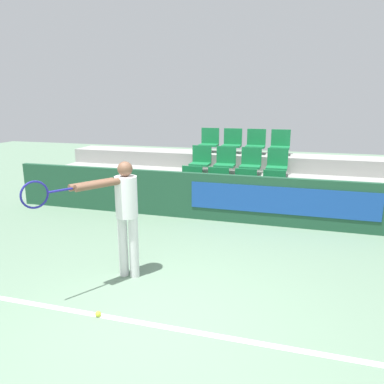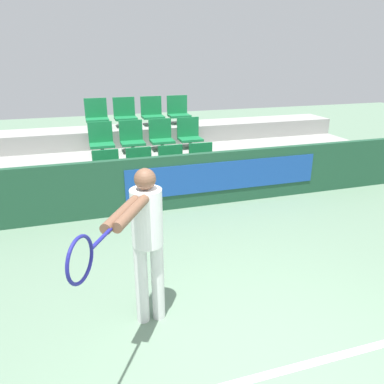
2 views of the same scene
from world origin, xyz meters
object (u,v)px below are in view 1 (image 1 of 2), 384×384
Objects in this scene: tennis_player at (122,209)px; stadium_chair_0 at (191,182)px; stadium_chair_6 at (251,162)px; stadium_chair_8 at (209,141)px; stadium_chair_5 at (225,161)px; stadium_chair_11 at (280,143)px; stadium_chair_1 at (217,183)px; stadium_chair_2 at (245,185)px; tennis_ball at (98,314)px; stadium_chair_4 at (201,160)px; stadium_chair_9 at (232,142)px; stadium_chair_7 at (277,163)px; stadium_chair_10 at (256,143)px; stadium_chair_3 at (273,187)px.

stadium_chair_0 is at bearing 121.42° from tennis_player.
stadium_chair_6 is 1.52m from stadium_chair_8.
stadium_chair_0 is at bearing -125.33° from stadium_chair_5.
stadium_chair_11 is at bearing 54.67° from stadium_chair_6.
stadium_chair_2 is at bearing 0.00° from stadium_chair_1.
stadium_chair_0 reaches higher than tennis_ball.
tennis_ball is (-0.41, -5.32, -0.97)m from stadium_chair_5.
tennis_player is at bearing -89.28° from stadium_chair_4.
stadium_chair_5 is at bearing 125.33° from stadium_chair_2.
stadium_chair_1 is 1.00× the size of stadium_chair_5.
stadium_chair_8 is 5.20m from tennis_player.
stadium_chair_4 is 1.00× the size of stadium_chair_9.
stadium_chair_1 is 1.00× the size of stadium_chair_11.
stadium_chair_5 is 5.42m from tennis_ball.
stadium_chair_5 is at bearing 85.60° from tennis_ball.
stadium_chair_6 reaches higher than tennis_ball.
stadium_chair_4 is at bearing 180.00° from stadium_chair_7.
stadium_chair_10 is at bearing 35.20° from stadium_chair_4.
stadium_chair_3 is (0.60, 0.00, 0.00)m from stadium_chair_2.
tennis_ball is (-1.62, -6.17, -1.33)m from stadium_chair_11.
stadium_chair_3 is 0.93m from stadium_chair_7.
stadium_chair_0 is 1.00× the size of stadium_chair_1.
stadium_chair_0 is 1.00× the size of stadium_chair_9.
stadium_chair_9 is 1.00× the size of stadium_chair_10.
stadium_chair_0 is 1.00× the size of stadium_chair_7.
stadium_chair_5 is 1.00× the size of stadium_chair_6.
stadium_chair_6 is 0.60m from stadium_chair_7.
stadium_chair_10 is at bearing 125.33° from stadium_chair_7.
stadium_chair_8 is (-0.60, 0.85, 0.36)m from stadium_chair_5.
stadium_chair_7 is 0.93m from stadium_chair_11.
stadium_chair_3 reaches higher than tennis_ball.
stadium_chair_8 is at bearing 125.33° from stadium_chair_5.
stadium_chair_7 is at bearing 98.44° from tennis_player.
stadium_chair_9 is 6.33m from tennis_ball.
stadium_chair_4 is 1.00× the size of stadium_chair_10.
stadium_chair_3 is at bearing -35.20° from stadium_chair_5.
stadium_chair_4 reaches higher than stadium_chair_1.
stadium_chair_8 is 0.37× the size of tennis_player.
stadium_chair_10 is (-0.60, 1.71, 0.72)m from stadium_chair_3.
stadium_chair_5 is 1.00× the size of stadium_chair_8.
stadium_chair_9 is 1.00× the size of stadium_chair_11.
tennis_ball is at bearing -88.19° from stadium_chair_8.
stadium_chair_6 is at bearing -125.33° from stadium_chair_11.
stadium_chair_2 is at bearing -70.49° from stadium_chair_9.
stadium_chair_4 is at bearing 125.33° from stadium_chair_1.
stadium_chair_9 is at bearing 180.00° from stadium_chair_10.
stadium_chair_10 is at bearing 0.00° from stadium_chair_9.
stadium_chair_5 is at bearing -54.67° from stadium_chair_8.
stadium_chair_2 is 1.95m from stadium_chair_11.
stadium_chair_0 is 2.04m from stadium_chair_7.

